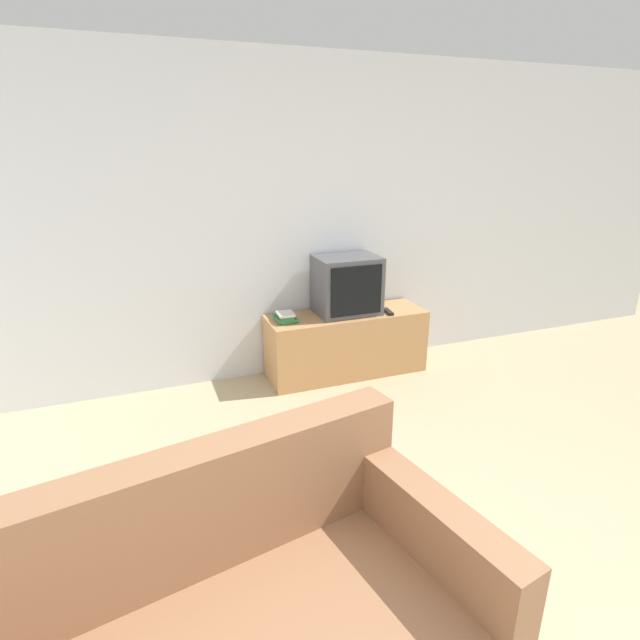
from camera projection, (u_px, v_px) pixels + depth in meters
wall_back at (262, 224)px, 4.03m from camera, size 9.00×0.06×2.60m
tv_stand at (346, 343)px, 4.34m from camera, size 1.37×0.44×0.55m
television at (347, 285)px, 4.19m from camera, size 0.52×0.40×0.49m
book_stack at (285, 317)px, 4.06m from camera, size 0.17×0.21×0.08m
remote_on_stand at (388, 312)px, 4.26m from camera, size 0.06×0.17×0.02m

